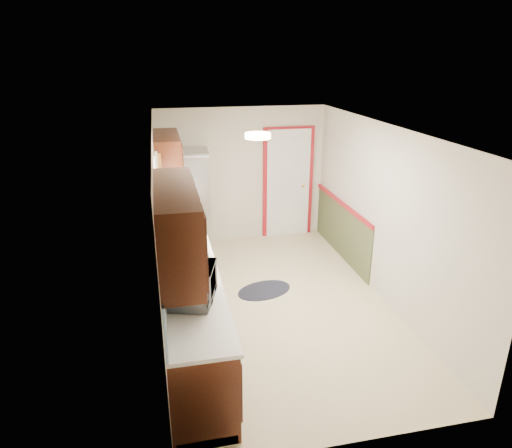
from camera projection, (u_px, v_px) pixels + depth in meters
name	position (u px, v px, depth m)	size (l,w,h in m)	color
room_shell	(277.00, 222.00, 5.91)	(3.20, 5.20, 2.52)	beige
kitchen_run	(184.00, 268.00, 5.54)	(0.63, 4.00, 2.20)	#39170D
back_wall_trim	(299.00, 193.00, 8.24)	(1.12, 2.30, 2.08)	maroon
ceiling_fixture	(258.00, 136.00, 5.27)	(0.30, 0.30, 0.06)	#FFD88C
microwave	(193.00, 281.00, 4.50)	(0.60, 0.33, 0.40)	white
refrigerator	(188.00, 203.00, 7.70)	(0.77, 0.76, 1.78)	#B7B7BC
rug	(264.00, 290.00, 6.66)	(0.83, 0.53, 0.01)	black
cooktop	(180.00, 212.00, 7.05)	(0.47, 0.57, 0.02)	black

